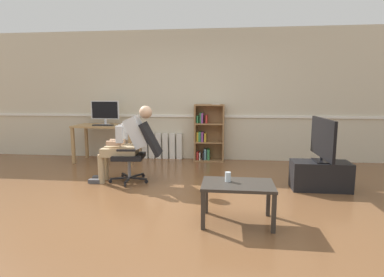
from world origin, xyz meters
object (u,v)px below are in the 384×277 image
computer_desk (107,130)px  imac_monitor (105,111)px  keyboard (103,125)px  radiator (162,146)px  drinking_glass (228,177)px  bookshelf (208,134)px  computer_mouse (120,125)px  person_seated (127,142)px  coffee_table (238,189)px  office_chair (139,150)px  tv_screen (323,139)px  tv_stand (320,176)px

computer_desk → imac_monitor: size_ratio=2.11×
keyboard → radiator: size_ratio=0.47×
drinking_glass → bookshelf: bearing=98.0°
computer_mouse → bookshelf: bearing=13.5°
person_seated → coffee_table: size_ratio=1.56×
person_seated → drinking_glass: bearing=45.0°
coffee_table → radiator: bearing=115.6°
office_chair → person_seated: bearing=-90.0°
office_chair → imac_monitor: bearing=-147.3°
drinking_glass → tv_screen: bearing=43.1°
computer_desk → radiator: size_ratio=1.44×
imac_monitor → tv_screen: bearing=-21.8°
tv_stand → computer_desk: bearing=158.9°
computer_desk → person_seated: bearing=-57.4°
imac_monitor → drinking_glass: imac_monitor is taller
office_chair → coffee_table: (1.51, -1.41, -0.14)m
office_chair → computer_desk: bearing=-147.0°
radiator → person_seated: 1.84m
person_seated → coffee_table: bearing=45.6°
bookshelf → coffee_table: bookshelf is taller
bookshelf → tv_screen: size_ratio=1.20×
tv_screen → bookshelf: bearing=43.8°
imac_monitor → bookshelf: (2.11, 0.22, -0.48)m
imac_monitor → drinking_glass: 3.83m
tv_stand → radiator: bearing=146.0°
imac_monitor → radiator: (1.12, 0.31, -0.76)m
imac_monitor → radiator: imac_monitor is taller
computer_mouse → coffee_table: bearing=-49.8°
imac_monitor → radiator: bearing=15.6°
computer_desk → radiator: (1.07, 0.39, -0.38)m
bookshelf → person_seated: size_ratio=0.99×
radiator → office_chair: (0.01, -1.78, 0.24)m
drinking_glass → keyboard: bearing=133.9°
keyboard → radiator: (1.08, 0.53, -0.49)m
bookshelf → keyboard: bearing=-168.2°
radiator → tv_screen: size_ratio=0.88×
tv_stand → tv_screen: tv_screen is taller
keyboard → computer_mouse: 0.35m
imac_monitor → tv_screen: imac_monitor is taller
drinking_glass → person_seated: bearing=140.0°
computer_mouse → tv_screen: size_ratio=0.10×
person_seated → coffee_table: (1.70, -1.39, -0.27)m
tv_screen → drinking_glass: 1.87m
tv_stand → person_seated: bearing=178.6°
office_chair → person_seated: size_ratio=0.79×
computer_mouse → person_seated: person_seated is taller
computer_desk → tv_stand: size_ratio=1.52×
coffee_table → bookshelf: bearing=99.9°
bookshelf → computer_mouse: bearing=-166.5°
drinking_glass → office_chair: bearing=136.1°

